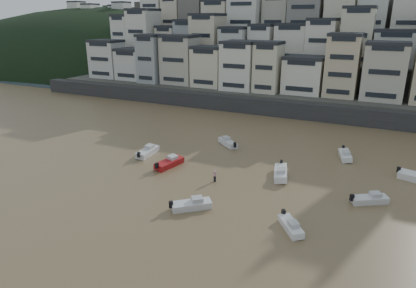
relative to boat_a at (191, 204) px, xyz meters
The scene contains 13 objects.
sea_strip 174.50m from the boat_a, 133.80° to the left, with size 340.00×340.00×0.00m, color #424E5E.
harbor_wall 45.97m from the boat_a, 90.95° to the left, with size 140.00×3.00×3.50m, color #38383A.
hillside 86.77m from the boat_a, 87.35° to the left, with size 141.04×66.00×50.00m.
headland 156.94m from the boat_a, 132.37° to the left, with size 216.00×135.00×53.33m.
boat_a is the anchor object (origin of this frame).
boat_d 20.95m from the boat_a, 29.67° to the left, with size 4.68×1.53×1.28m, color silver, non-canonical shape.
boat_b 11.29m from the boat_a, ahead, with size 4.45×1.46×1.21m, color white, non-canonical shape.
boat_e 14.85m from the boat_a, 62.79° to the left, with size 5.69×1.86×1.55m, color white, non-canonical shape.
boat_f 19.18m from the boat_a, 139.49° to the left, with size 5.45×1.78×1.49m, color silver, non-canonical shape.
boat_i 28.16m from the boat_a, 60.43° to the left, with size 5.06×1.65×1.38m, color white, non-canonical shape.
boat_h 22.78m from the boat_a, 102.30° to the left, with size 5.20×1.70×1.42m, color silver, non-canonical shape.
boat_c 13.30m from the boat_a, 132.29° to the left, with size 5.44×1.78×1.48m, color #A01317, non-canonical shape.
person_pink 7.96m from the boat_a, 95.28° to the left, with size 0.44×0.44×1.74m, color #BC8491, non-canonical shape.
Camera 1 is at (28.80, -14.07, 20.71)m, focal length 32.00 mm.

